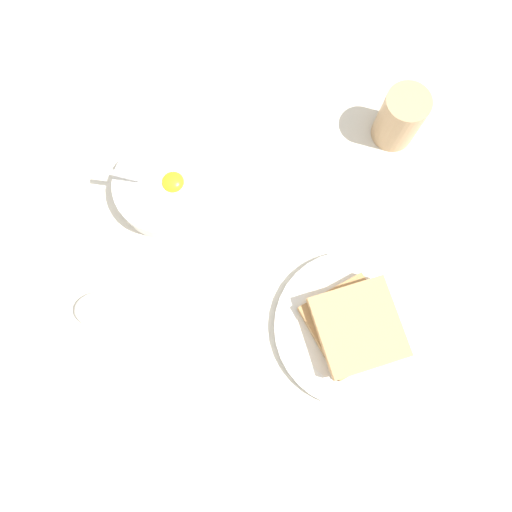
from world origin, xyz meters
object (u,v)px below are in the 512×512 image
(soup_spoon, at_px, (108,310))
(drinking_cup, at_px, (401,117))
(toast_plate, at_px, (351,328))
(toast_sandwich, at_px, (354,327))
(congee_bowl, at_px, (6,221))
(egg_bowl, at_px, (165,188))

(soup_spoon, bearing_deg, drinking_cup, -11.76)
(toast_plate, relative_size, toast_sandwich, 1.44)
(soup_spoon, distance_m, drinking_cup, 0.49)
(soup_spoon, bearing_deg, congee_bowl, 95.16)
(egg_bowl, height_order, drinking_cup, drinking_cup)
(soup_spoon, xyz_separation_m, congee_bowl, (-0.02, 0.19, 0.01))
(toast_plate, height_order, toast_sandwich, toast_sandwich)
(drinking_cup, bearing_deg, egg_bowl, 150.71)
(toast_plate, height_order, congee_bowl, congee_bowl)
(congee_bowl, relative_size, drinking_cup, 1.46)
(egg_bowl, xyz_separation_m, soup_spoon, (-0.17, -0.07, -0.01))
(toast_sandwich, xyz_separation_m, soup_spoon, (-0.22, 0.25, -0.02))
(egg_bowl, xyz_separation_m, drinking_cup, (0.30, -0.17, 0.03))
(toast_plate, xyz_separation_m, congee_bowl, (-0.23, 0.45, 0.01))
(egg_bowl, relative_size, soup_spoon, 1.13)
(drinking_cup, bearing_deg, soup_spoon, 168.24)
(egg_bowl, distance_m, toast_sandwich, 0.33)
(egg_bowl, bearing_deg, drinking_cup, -29.29)
(congee_bowl, height_order, drinking_cup, drinking_cup)
(toast_sandwich, height_order, soup_spoon, toast_sandwich)
(toast_plate, bearing_deg, toast_sandwich, 164.63)
(egg_bowl, xyz_separation_m, toast_sandwich, (0.04, -0.32, 0.01))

